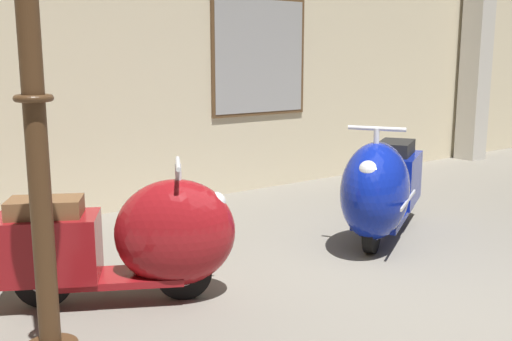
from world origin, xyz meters
The scene contains 5 objects.
ground_plane centered at (0.00, 0.00, 0.00)m, with size 60.00×60.00×0.00m, color slate.
showroom_back_wall centered at (0.19, 3.86, 1.85)m, with size 18.00×0.63×3.70m.
scooter_0 centered at (-1.68, 1.41, 0.44)m, with size 1.62×1.15×0.98m.
scooter_1 centered at (0.69, 1.34, 0.50)m, with size 1.80×1.35×1.09m.
lamppost centered at (-2.48, 0.77, 1.62)m, with size 0.30×0.30×2.81m.
Camera 1 is at (-3.33, -2.19, 1.66)m, focal length 41.67 mm.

